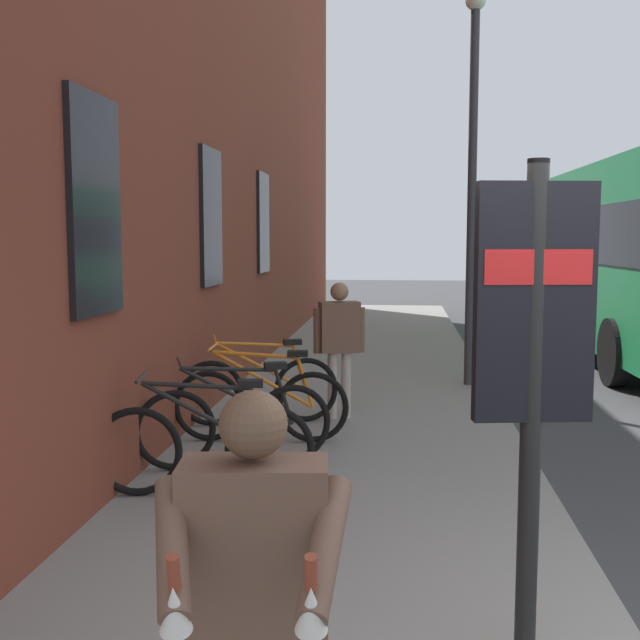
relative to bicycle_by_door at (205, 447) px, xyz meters
name	(u,v)px	position (x,y,z in m)	size (l,w,h in m)	color
ground	(586,417)	(3.60, -3.79, -0.51)	(60.00, 60.00, 0.00)	#38383A
sidewalk_pavement	(366,378)	(5.60, -1.04, -0.45)	(24.00, 3.50, 0.12)	gray
station_facade	(242,66)	(6.59, 1.00, 4.37)	(22.00, 0.65, 9.77)	brown
bicycle_by_door	(205,447)	(0.00, 0.00, 0.00)	(0.48, 1.76, 0.97)	black
bicycle_under_window	(236,424)	(0.80, -0.08, 0.00)	(0.71, 1.69, 0.97)	black
bicycle_far_end	(261,404)	(1.65, -0.16, 0.00)	(0.48, 1.77, 0.97)	black
bicycle_end_of_row	(260,389)	(2.40, -0.01, 0.00)	(0.64, 1.72, 0.97)	black
transit_info_sign	(534,336)	(-2.28, -2.14, 1.21)	(0.16, 0.56, 2.40)	black
city_bus	(631,251)	(9.05, -5.79, 1.41)	(10.54, 2.79, 3.35)	#1E8C4C
pedestrian_crossing_street	(339,336)	(2.74, -0.86, 0.55)	(0.34, 0.57, 1.55)	#B2A599
tourist_with_hotdogs	(254,586)	(-3.65, -1.09, 0.59)	(0.58, 0.61, 1.59)	#4C724C
street_lamp	(473,156)	(4.97, -2.49, 2.76)	(0.28, 0.28, 5.33)	#333338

